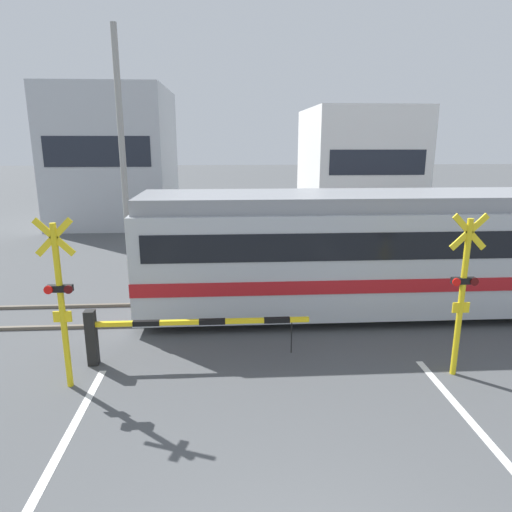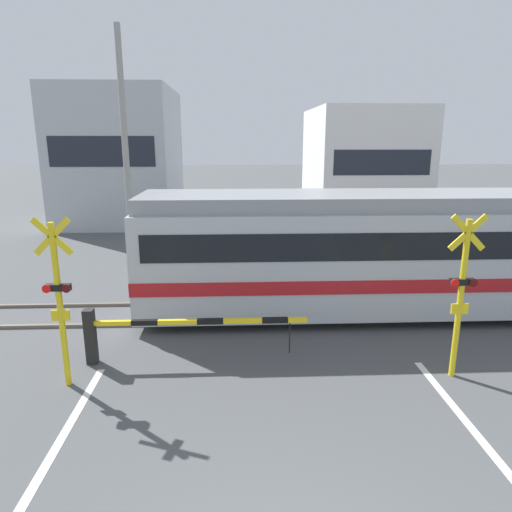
{
  "view_description": "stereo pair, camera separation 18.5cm",
  "coord_description": "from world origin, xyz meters",
  "px_view_note": "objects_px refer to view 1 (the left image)",
  "views": [
    {
      "loc": [
        -0.68,
        -2.76,
        4.42
      ],
      "look_at": [
        0.0,
        8.21,
        1.6
      ],
      "focal_mm": 32.0,
      "sensor_mm": 36.0,
      "label": 1
    },
    {
      "loc": [
        -0.49,
        -2.77,
        4.42
      ],
      "look_at": [
        0.0,
        8.21,
        1.6
      ],
      "focal_mm": 32.0,
      "sensor_mm": 36.0,
      "label": 2
    }
  ],
  "objects_px": {
    "commuter_train": "(420,249)",
    "crossing_barrier_near": "(153,329)",
    "crossing_signal_right": "(463,289)",
    "crossing_barrier_far": "(318,256)",
    "pedestrian": "(268,240)",
    "crossing_signal_left": "(61,297)"
  },
  "relations": [
    {
      "from": "crossing_barrier_near",
      "to": "crossing_signal_right",
      "type": "relative_size",
      "value": 1.42
    },
    {
      "from": "crossing_barrier_far",
      "to": "pedestrian",
      "type": "distance_m",
      "value": 2.25
    },
    {
      "from": "commuter_train",
      "to": "pedestrian",
      "type": "xyz_separation_m",
      "value": [
        -3.51,
        4.81,
        -0.79
      ]
    },
    {
      "from": "pedestrian",
      "to": "crossing_signal_left",
      "type": "bearing_deg",
      "value": -118.03
    },
    {
      "from": "crossing_barrier_near",
      "to": "crossing_barrier_far",
      "type": "xyz_separation_m",
      "value": [
        4.45,
        5.71,
        0.0
      ]
    },
    {
      "from": "commuter_train",
      "to": "crossing_barrier_near",
      "type": "relative_size",
      "value": 3.22
    },
    {
      "from": "crossing_signal_left",
      "to": "pedestrian",
      "type": "bearing_deg",
      "value": 61.97
    },
    {
      "from": "commuter_train",
      "to": "crossing_signal_right",
      "type": "distance_m",
      "value": 3.47
    },
    {
      "from": "crossing_signal_left",
      "to": "crossing_signal_right",
      "type": "bearing_deg",
      "value": 0.0
    },
    {
      "from": "commuter_train",
      "to": "crossing_barrier_far",
      "type": "bearing_deg",
      "value": 123.04
    },
    {
      "from": "crossing_barrier_near",
      "to": "pedestrian",
      "type": "bearing_deg",
      "value": 68.13
    },
    {
      "from": "pedestrian",
      "to": "crossing_barrier_near",
      "type": "bearing_deg",
      "value": -111.87
    },
    {
      "from": "commuter_train",
      "to": "crossing_signal_right",
      "type": "height_order",
      "value": "crossing_signal_right"
    },
    {
      "from": "commuter_train",
      "to": "crossing_barrier_near",
      "type": "height_order",
      "value": "commuter_train"
    },
    {
      "from": "commuter_train",
      "to": "crossing_signal_left",
      "type": "distance_m",
      "value": 8.6
    },
    {
      "from": "crossing_signal_right",
      "to": "pedestrian",
      "type": "bearing_deg",
      "value": 109.37
    },
    {
      "from": "crossing_signal_right",
      "to": "crossing_barrier_near",
      "type": "bearing_deg",
      "value": 171.99
    },
    {
      "from": "crossing_signal_left",
      "to": "crossing_barrier_far",
      "type": "bearing_deg",
      "value": 48.11
    },
    {
      "from": "commuter_train",
      "to": "crossing_barrier_far",
      "type": "relative_size",
      "value": 3.22
    },
    {
      "from": "commuter_train",
      "to": "crossing_signal_right",
      "type": "relative_size",
      "value": 4.57
    },
    {
      "from": "crossing_signal_left",
      "to": "crossing_signal_right",
      "type": "height_order",
      "value": "same"
    },
    {
      "from": "commuter_train",
      "to": "pedestrian",
      "type": "distance_m",
      "value": 6.01
    }
  ]
}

